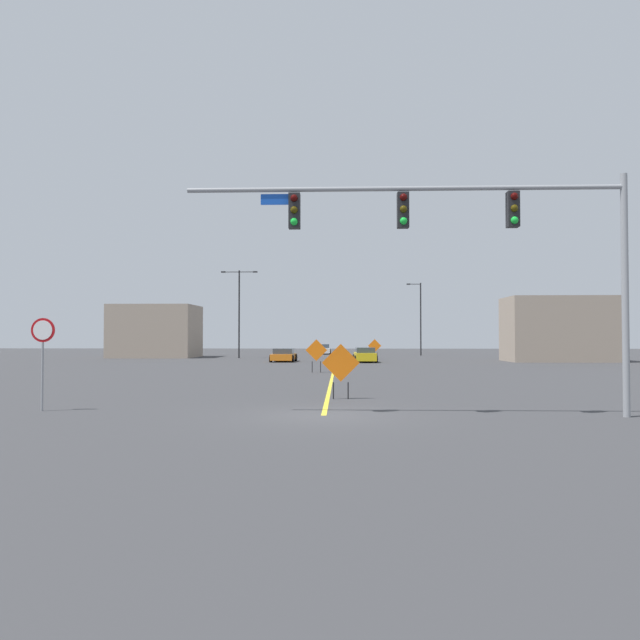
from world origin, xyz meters
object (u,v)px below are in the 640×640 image
at_px(construction_sign_median_far, 341,365).
at_px(car_orange_mid, 284,355).
at_px(stop_sign, 43,346).
at_px(street_lamp_far_left, 420,316).
at_px(car_white_far, 322,349).
at_px(construction_sign_left_shoulder, 375,347).
at_px(construction_sign_median_near, 316,352).
at_px(traffic_signal_assembly, 465,229).
at_px(car_yellow_distant, 365,355).
at_px(street_lamp_mid_right, 239,307).

height_order(construction_sign_median_far, car_orange_mid, construction_sign_median_far).
height_order(stop_sign, car_orange_mid, stop_sign).
distance_m(street_lamp_far_left, car_white_far, 13.40).
distance_m(construction_sign_left_shoulder, car_orange_mid, 10.29).
distance_m(construction_sign_median_near, construction_sign_median_far, 16.04).
relative_size(traffic_signal_assembly, stop_sign, 4.46).
bearing_deg(construction_sign_left_shoulder, construction_sign_median_far, -95.10).
distance_m(traffic_signal_assembly, construction_sign_median_far, 7.29).
height_order(traffic_signal_assembly, street_lamp_far_left, street_lamp_far_left).
bearing_deg(stop_sign, car_yellow_distant, 71.86).
height_order(street_lamp_far_left, construction_sign_left_shoulder, street_lamp_far_left).
relative_size(construction_sign_median_far, car_yellow_distant, 0.46).
xyz_separation_m(traffic_signal_assembly, construction_sign_median_far, (-3.67, 4.65, -4.24)).
xyz_separation_m(construction_sign_median_far, car_white_far, (-2.42, 54.02, -0.68)).
distance_m(construction_sign_median_near, construction_sign_left_shoulder, 22.19).
bearing_deg(stop_sign, street_lamp_mid_right, 91.77).
xyz_separation_m(stop_sign, car_orange_mid, (4.14, 35.82, -1.47)).
bearing_deg(car_orange_mid, traffic_signal_assembly, -76.36).
xyz_separation_m(stop_sign, street_lamp_mid_right, (-1.36, 44.05, 3.36)).
bearing_deg(construction_sign_median_near, car_orange_mid, 102.83).
distance_m(traffic_signal_assembly, street_lamp_mid_right, 47.08).
bearing_deg(car_white_far, street_lamp_mid_right, -120.94).
xyz_separation_m(stop_sign, construction_sign_median_far, (9.35, 3.87, -0.77)).
height_order(traffic_signal_assembly, car_orange_mid, traffic_signal_assembly).
bearing_deg(traffic_signal_assembly, construction_sign_median_far, 128.29).
xyz_separation_m(traffic_signal_assembly, car_white_far, (-6.09, 58.67, -4.92)).
height_order(traffic_signal_assembly, construction_sign_median_near, traffic_signal_assembly).
bearing_deg(street_lamp_far_left, car_yellow_distant, -111.93).
height_order(street_lamp_far_left, construction_sign_median_far, street_lamp_far_left).
relative_size(stop_sign, car_yellow_distant, 0.65).
distance_m(street_lamp_mid_right, car_yellow_distant, 16.39).
xyz_separation_m(construction_sign_left_shoulder, car_white_far, (-5.77, 16.42, -0.67)).
relative_size(construction_sign_median_near, car_orange_mid, 0.52).
distance_m(street_lamp_far_left, construction_sign_left_shoulder, 13.45).
distance_m(stop_sign, car_white_far, 58.32).
distance_m(construction_sign_median_near, car_yellow_distant, 15.68).
height_order(construction_sign_median_near, car_white_far, construction_sign_median_near).
height_order(stop_sign, street_lamp_mid_right, street_lamp_mid_right).
height_order(traffic_signal_assembly, car_yellow_distant, traffic_signal_assembly).
relative_size(construction_sign_median_near, car_yellow_distant, 0.47).
bearing_deg(construction_sign_median_near, car_yellow_distant, 76.33).
relative_size(traffic_signal_assembly, street_lamp_mid_right, 1.41).
bearing_deg(construction_sign_left_shoulder, construction_sign_median_near, -102.82).
xyz_separation_m(traffic_signal_assembly, car_yellow_distant, (-1.54, 35.83, -4.88)).
xyz_separation_m(street_lamp_far_left, street_lamp_mid_right, (-20.07, -8.94, 0.68)).
xyz_separation_m(street_lamp_mid_right, construction_sign_left_shoulder, (14.07, -2.58, -4.14)).
relative_size(street_lamp_far_left, construction_sign_median_near, 4.06).
bearing_deg(street_lamp_mid_right, car_yellow_distant, -35.03).
xyz_separation_m(traffic_signal_assembly, stop_sign, (-13.02, 0.78, -3.47)).
distance_m(stop_sign, construction_sign_left_shoulder, 43.38).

